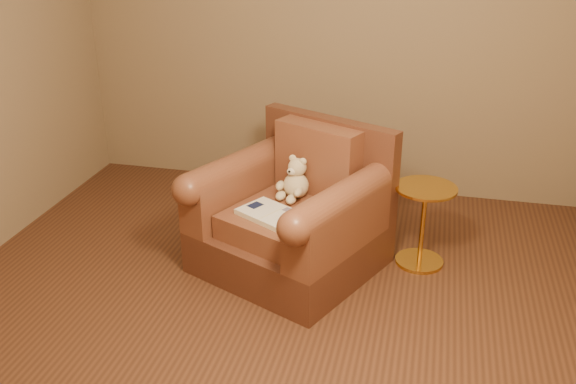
# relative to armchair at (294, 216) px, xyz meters

# --- Properties ---
(floor) EXTENTS (4.00, 4.00, 0.00)m
(floor) POSITION_rel_armchair_xyz_m (-0.01, -0.67, -0.35)
(floor) COLOR #532E1C
(floor) RESTS_ON ground
(room) EXTENTS (4.02, 4.02, 2.71)m
(room) POSITION_rel_armchair_xyz_m (-0.01, -0.67, 1.37)
(room) COLOR #897154
(room) RESTS_ON ground
(armchair) EXTENTS (1.30, 1.27, 0.89)m
(armchair) POSITION_rel_armchair_xyz_m (0.00, 0.00, 0.00)
(armchair) COLOR #552C1C
(armchair) RESTS_ON floor
(teddy_bear) EXTENTS (0.21, 0.23, 0.28)m
(teddy_bear) POSITION_rel_armchair_xyz_m (-0.02, 0.10, 0.19)
(teddy_bear) COLOR beige
(teddy_bear) RESTS_ON armchair
(guidebook) EXTENTS (0.49, 0.42, 0.03)m
(guidebook) POSITION_rel_armchair_xyz_m (-0.08, -0.21, 0.10)
(guidebook) COLOR beige
(guidebook) RESTS_ON armchair
(side_table) EXTENTS (0.39, 0.39, 0.54)m
(side_table) POSITION_rel_armchair_xyz_m (0.80, 0.19, -0.05)
(side_table) COLOR gold
(side_table) RESTS_ON floor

